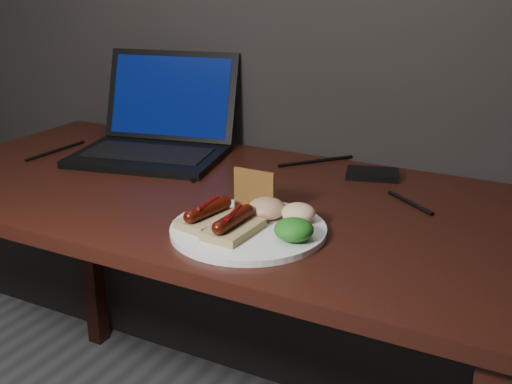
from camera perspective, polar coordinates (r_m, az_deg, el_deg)
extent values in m
cube|color=#36150D|center=(1.41, -4.14, -0.38)|extent=(1.40, 0.70, 0.03)
cube|color=#36150D|center=(2.14, -14.52, -4.46)|extent=(0.05, 0.05, 0.72)
cube|color=black|center=(1.63, -9.56, 3.14)|extent=(0.41, 0.32, 0.02)
cube|color=black|center=(1.63, -9.58, 3.50)|extent=(0.33, 0.20, 0.00)
cube|color=black|center=(1.75, -7.54, 8.50)|extent=(0.37, 0.17, 0.23)
cube|color=#081359|center=(1.75, -7.54, 8.50)|extent=(0.33, 0.14, 0.20)
cube|color=black|center=(1.50, 10.31, 1.59)|extent=(0.13, 0.10, 0.02)
cylinder|color=black|center=(1.53, -6.50, 1.99)|extent=(0.14, 0.12, 0.01)
cylinder|color=black|center=(1.60, 5.62, 2.79)|extent=(0.15, 0.17, 0.01)
cylinder|color=black|center=(1.35, 13.53, -0.92)|extent=(0.12, 0.09, 0.01)
cylinder|color=black|center=(1.76, -17.36, 3.53)|extent=(0.02, 0.20, 0.01)
cylinder|color=white|center=(1.18, -0.68, -3.36)|extent=(0.36, 0.36, 0.01)
cube|color=tan|center=(1.19, -4.26, -2.46)|extent=(0.09, 0.13, 0.02)
cylinder|color=#440D04|center=(1.19, -4.28, -1.54)|extent=(0.04, 0.10, 0.02)
sphere|color=#440D04|center=(1.15, -5.88, -2.22)|extent=(0.02, 0.02, 0.02)
sphere|color=#440D04|center=(1.22, -2.77, -0.90)|extent=(0.03, 0.02, 0.02)
cylinder|color=#600405|center=(1.18, -4.30, -0.98)|extent=(0.01, 0.07, 0.01)
cube|color=tan|center=(1.15, -2.01, -3.37)|extent=(0.08, 0.12, 0.02)
cylinder|color=#440D04|center=(1.14, -2.02, -2.42)|extent=(0.03, 0.10, 0.02)
sphere|color=#440D04|center=(1.10, -3.35, -3.23)|extent=(0.03, 0.02, 0.02)
sphere|color=#440D04|center=(1.18, -0.78, -1.66)|extent=(0.03, 0.02, 0.02)
cylinder|color=#600405|center=(1.13, -2.03, -1.84)|extent=(0.02, 0.07, 0.01)
cube|color=#955E28|center=(1.23, -0.17, 0.08)|extent=(0.09, 0.01, 0.08)
ellipsoid|color=#184E0F|center=(1.12, 3.38, -3.36)|extent=(0.07, 0.07, 0.04)
ellipsoid|color=maroon|center=(1.21, 0.94, -1.46)|extent=(0.07, 0.07, 0.04)
ellipsoid|color=beige|center=(1.20, 3.78, -1.87)|extent=(0.06, 0.06, 0.04)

